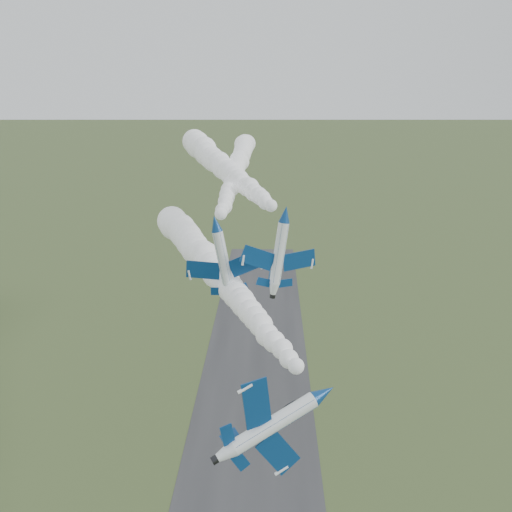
{
  "coord_description": "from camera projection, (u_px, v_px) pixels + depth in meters",
  "views": [
    {
      "loc": [
        3.22,
        -54.33,
        62.62
      ],
      "look_at": [
        1.3,
        17.61,
        40.67
      ],
      "focal_mm": 40.0,
      "sensor_mm": 36.0,
      "label": 1
    }
  ],
  "objects": [
    {
      "name": "jet_pair_left",
      "position": [
        215.0,
        223.0,
        76.45
      ],
      "size": [
        10.64,
        12.95,
        3.57
      ],
      "rotation": [
        0.0,
        -0.18,
        -0.05
      ],
      "color": "white"
    },
    {
      "name": "runway",
      "position": [
        250.0,
        459.0,
        98.98
      ],
      "size": [
        24.0,
        260.0,
        0.04
      ],
      "primitive_type": "cube",
      "color": "#2E2E30",
      "rests_on": "ground"
    },
    {
      "name": "smoke_trail_jet_lead",
      "position": [
        216.0,
        272.0,
        86.17
      ],
      "size": [
        31.52,
        59.78,
        5.81
      ],
      "primitive_type": null,
      "rotation": [
        0.0,
        0.0,
        0.43
      ],
      "color": "silver"
    },
    {
      "name": "jet_lead",
      "position": [
        325.0,
        394.0,
        55.77
      ],
      "size": [
        7.38,
        13.06,
        10.61
      ],
      "rotation": [
        0.0,
        1.2,
        0.43
      ],
      "color": "white"
    },
    {
      "name": "smoke_trail_jet_pair_right",
      "position": [
        223.0,
        166.0,
        110.55
      ],
      "size": [
        28.65,
        67.9,
        5.93
      ],
      "primitive_type": null,
      "rotation": [
        0.0,
        0.0,
        0.34
      ],
      "color": "silver"
    },
    {
      "name": "smoke_trail_jet_pair_left",
      "position": [
        236.0,
        169.0,
        111.29
      ],
      "size": [
        7.66,
        67.16,
        4.45
      ],
      "primitive_type": null,
      "rotation": [
        0.0,
        0.0,
        -0.05
      ],
      "color": "silver"
    },
    {
      "name": "jet_pair_right",
      "position": [
        286.0,
        214.0,
        76.21
      ],
      "size": [
        10.88,
        12.7,
        3.42
      ],
      "rotation": [
        0.0,
        0.15,
        0.34
      ],
      "color": "white"
    }
  ]
}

